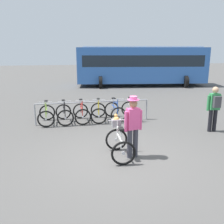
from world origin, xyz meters
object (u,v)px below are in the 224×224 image
(racked_bike_red, at_px, (82,113))
(bus_distant, at_px, (141,64))
(racked_bike_blue, at_px, (115,111))
(person_with_featured_bike, at_px, (133,125))
(racked_bike_yellow, at_px, (98,112))
(racked_bike_white, at_px, (131,110))
(pedestrian_with_backpack, at_px, (214,106))
(featured_bicycle, at_px, (119,139))
(racked_bike_lime, at_px, (47,115))
(racked_bike_black, at_px, (64,114))

(racked_bike_red, distance_m, bus_distant, 11.02)
(racked_bike_blue, distance_m, person_with_featured_bike, 3.86)
(racked_bike_yellow, relative_size, bus_distant, 0.11)
(racked_bike_yellow, bearing_deg, bus_distant, 64.31)
(racked_bike_white, height_order, pedestrian_with_backpack, pedestrian_with_backpack)
(person_with_featured_bike, xyz_separation_m, bus_distant, (4.11, 13.34, 0.79))
(racked_bike_white, xyz_separation_m, person_with_featured_bike, (-0.91, -3.83, 0.58))
(bus_distant, bearing_deg, featured_bicycle, -108.71)
(racked_bike_white, relative_size, pedestrian_with_backpack, 0.67)
(racked_bike_lime, relative_size, bus_distant, 0.11)
(racked_bike_red, xyz_separation_m, featured_bicycle, (0.84, -3.58, 0.12))
(racked_bike_red, relative_size, pedestrian_with_backpack, 0.68)
(racked_bike_lime, distance_m, racked_bike_blue, 2.80)
(racked_bike_white, height_order, person_with_featured_bike, person_with_featured_bike)
(person_with_featured_bike, distance_m, bus_distant, 13.98)
(racked_bike_blue, bearing_deg, racked_bike_white, 1.83)
(racked_bike_white, xyz_separation_m, featured_bicycle, (-1.26, -3.65, 0.12))
(racked_bike_red, xyz_separation_m, racked_bike_yellow, (0.70, 0.02, 0.00))
(racked_bike_black, distance_m, person_with_featured_bike, 4.23)
(pedestrian_with_backpack, bearing_deg, featured_bicycle, -158.36)
(person_with_featured_bike, bearing_deg, racked_bike_white, 76.60)
(racked_bike_blue, distance_m, featured_bicycle, 3.67)
(racked_bike_blue, height_order, featured_bicycle, featured_bicycle)
(racked_bike_yellow, distance_m, racked_bike_white, 1.40)
(person_with_featured_bike, bearing_deg, racked_bike_black, 116.77)
(racked_bike_yellow, xyz_separation_m, pedestrian_with_backpack, (3.91, -2.11, 0.57))
(racked_bike_lime, xyz_separation_m, bus_distant, (6.69, 9.62, 1.37))
(racked_bike_lime, relative_size, racked_bike_red, 1.00)
(racked_bike_lime, relative_size, racked_bike_white, 1.01)
(featured_bicycle, bearing_deg, racked_bike_blue, 81.21)
(racked_bike_black, distance_m, racked_bike_blue, 2.10)
(racked_bike_yellow, bearing_deg, person_with_featured_bike, -82.66)
(racked_bike_yellow, height_order, pedestrian_with_backpack, pedestrian_with_backpack)
(racked_bike_red, bearing_deg, person_with_featured_bike, -72.49)
(racked_bike_lime, relative_size, featured_bicycle, 0.92)
(racked_bike_blue, xyz_separation_m, featured_bicycle, (-0.56, -3.63, 0.12))
(person_with_featured_bike, bearing_deg, bus_distant, 72.89)
(racked_bike_lime, xyz_separation_m, featured_bicycle, (2.24, -3.54, 0.12))
(racked_bike_black, relative_size, racked_bike_blue, 0.99)
(racked_bike_white, bearing_deg, racked_bike_yellow, -178.17)
(racked_bike_yellow, distance_m, pedestrian_with_backpack, 4.48)
(racked_bike_red, height_order, person_with_featured_bike, person_with_featured_bike)
(featured_bicycle, bearing_deg, bus_distant, 71.29)
(racked_bike_blue, xyz_separation_m, racked_bike_white, (0.70, 0.02, 0.00))
(racked_bike_black, distance_m, racked_bike_white, 2.80)
(racked_bike_white, xyz_separation_m, bus_distant, (3.19, 9.51, 1.37))
(racked_bike_red, relative_size, featured_bicycle, 0.92)
(racked_bike_yellow, bearing_deg, racked_bike_white, 1.83)
(racked_bike_lime, height_order, racked_bike_blue, same)
(racked_bike_white, bearing_deg, racked_bike_black, -178.17)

